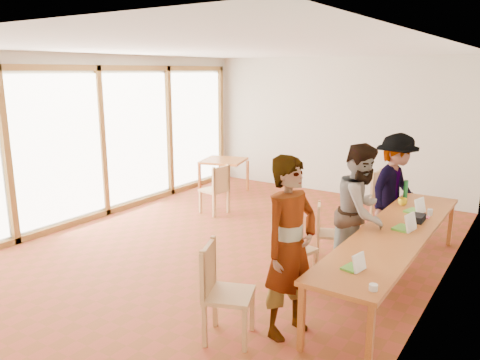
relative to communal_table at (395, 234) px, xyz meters
The scene contains 24 objects.
ground 2.60m from the communal_table, behind, with size 8.00×8.00×0.00m, color #963B24.
wall_back 4.83m from the communal_table, 121.68° to the left, with size 6.00×0.10×3.00m, color beige.
wall_right 0.94m from the communal_table, ahead, with size 0.10×8.00×3.00m, color beige.
window_wall 5.52m from the communal_table, behind, with size 0.10×8.00×3.00m, color white.
ceiling 3.41m from the communal_table, behind, with size 6.00×8.00×0.04m, color white.
communal_table is the anchor object (origin of this frame).
side_table 5.31m from the communal_table, 149.45° to the left, with size 0.90×0.90×0.75m.
chair_near 2.48m from the communal_table, 117.83° to the right, with size 0.62×0.62×0.54m.
chair_mid 1.33m from the communal_table, 154.32° to the right, with size 0.52×0.52×0.50m.
chair_far 1.15m from the communal_table, 163.95° to the left, with size 0.51×0.51×0.45m.
chair_empty 2.51m from the communal_table, 110.78° to the left, with size 0.47×0.47×0.52m.
chair_spare 3.91m from the communal_table, 161.04° to the left, with size 0.51×0.51×0.51m.
person_near 1.82m from the communal_table, 109.60° to the right, with size 0.69×0.45×1.90m, color gray.
person_mid 0.51m from the communal_table, behind, with size 0.88×0.69×1.81m, color gray.
person_far 1.61m from the communal_table, 106.35° to the left, with size 1.14×0.66×1.77m, color gray.
laptop_near 1.43m from the communal_table, 90.31° to the right, with size 0.22×0.24×0.18m.
laptop_mid 0.18m from the communal_table, 41.77° to the left, with size 0.27×0.30×0.22m.
laptop_far 0.93m from the communal_table, 88.26° to the left, with size 0.27×0.29×0.21m.
yellow_mug 1.22m from the communal_table, 101.28° to the left, with size 0.13×0.13×0.11m, color yellow.
green_bottle 1.70m from the communal_table, 100.79° to the left, with size 0.07×0.07×0.28m, color #1D7C3C.
clear_glass 0.93m from the communal_table, 76.61° to the left, with size 0.07×0.07×0.09m, color silver.
condiment_cup 1.80m from the communal_table, 80.75° to the right, with size 0.08×0.08×0.06m, color white.
pink_phone 0.78m from the communal_table, 74.06° to the left, with size 0.05×0.10×0.01m, color #D64871.
black_pouch 0.55m from the communal_table, 75.31° to the left, with size 0.16×0.26×0.09m, color black.
Camera 1 is at (3.94, -5.76, 2.70)m, focal length 35.00 mm.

